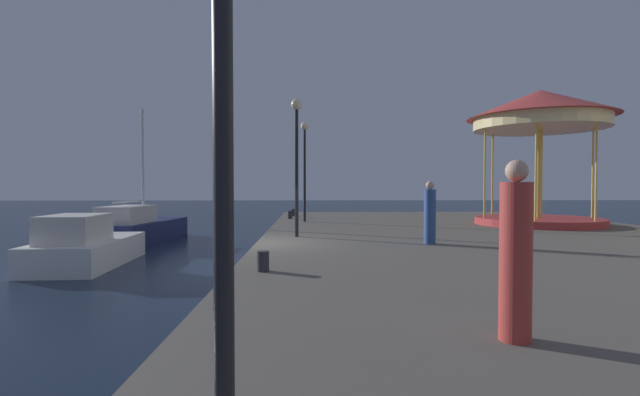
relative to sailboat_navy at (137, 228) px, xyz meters
The scene contains 12 objects.
ground_plane 8.73m from the sailboat_navy, 47.08° to the right, with size 120.00×120.00×0.00m, color #162338.
quay_dock 15.07m from the sailboat_navy, 25.03° to the right, with size 15.45×29.96×0.80m, color #5B564F.
sailboat_navy is the anchor object (origin of this frame).
motorboat_white 5.77m from the sailboat_navy, 83.86° to the right, with size 2.29×4.47×1.63m.
carousel 17.89m from the sailboat_navy, ahead, with size 5.98×5.98×5.74m.
lamp_post_mid_promenade 9.18m from the sailboat_navy, 34.58° to the right, with size 0.36×0.36×4.50m.
lamp_post_far_end 8.04m from the sailboat_navy, ahead, with size 0.36×0.36×4.60m.
bollard_center 12.61m from the sailboat_navy, 58.46° to the right, with size 0.24×0.24×0.40m, color #2D2D33.
bollard_north 8.12m from the sailboat_navy, 35.79° to the left, with size 0.24×0.24×0.40m, color #2D2D33.
bollard_south 7.15m from the sailboat_navy, 24.67° to the left, with size 0.24×0.24×0.40m, color #2D2D33.
person_near_carousel 12.91m from the sailboat_navy, 31.60° to the right, with size 0.34×0.34×1.81m.
person_far_corner 17.67m from the sailboat_navy, 56.45° to the right, with size 0.34×0.34×1.96m.
Camera 1 is at (1.59, -13.06, 2.49)m, focal length 24.97 mm.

